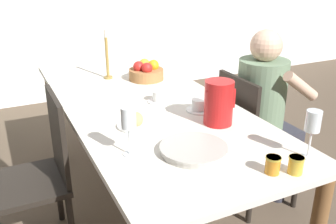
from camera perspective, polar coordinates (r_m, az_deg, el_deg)
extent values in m
plane|color=brown|center=(2.57, -3.18, -14.61)|extent=(20.00, 20.00, 0.00)
cube|color=silver|center=(2.20, -3.60, 1.28)|extent=(0.91, 2.13, 0.03)
cylinder|color=brown|center=(3.16, -17.04, -0.48)|extent=(0.07, 0.07, 0.74)
cylinder|color=brown|center=(3.35, -3.72, 1.75)|extent=(0.07, 0.07, 0.74)
cylinder|color=black|center=(2.85, 13.92, -6.45)|extent=(0.04, 0.04, 0.41)
cylinder|color=black|center=(2.62, 19.02, -9.82)|extent=(0.04, 0.04, 0.41)
cylinder|color=black|center=(2.65, 7.60, -8.25)|extent=(0.04, 0.04, 0.41)
cylinder|color=black|center=(2.40, 12.47, -12.19)|extent=(0.04, 0.04, 0.41)
cube|color=black|center=(2.52, 13.69, -4.83)|extent=(0.42, 0.42, 0.03)
cube|color=black|center=(2.30, 10.40, -0.39)|extent=(0.03, 0.39, 0.46)
cylinder|color=black|center=(2.46, -16.31, -11.63)|extent=(0.04, 0.04, 0.41)
cube|color=black|center=(2.18, -20.88, -10.27)|extent=(0.42, 0.42, 0.03)
cube|color=black|center=(2.08, -16.43, -3.52)|extent=(0.03, 0.39, 0.46)
cylinder|color=#33333D|center=(2.75, 14.62, -7.26)|extent=(0.09, 0.09, 0.44)
cylinder|color=#33333D|center=(2.65, 16.83, -8.73)|extent=(0.09, 0.09, 0.44)
cube|color=#33333D|center=(2.53, 15.02, -3.26)|extent=(0.30, 0.34, 0.11)
cylinder|color=slate|center=(2.38, 14.01, 2.31)|extent=(0.30, 0.30, 0.46)
sphere|color=#D6AD8E|center=(2.29, 14.74, 9.74)|extent=(0.19, 0.19, 0.19)
cylinder|color=#D6AD8E|center=(2.26, 19.57, 3.72)|extent=(0.25, 0.06, 0.20)
cylinder|color=red|center=(1.87, 7.73, 1.42)|extent=(0.15, 0.15, 0.22)
cube|color=red|center=(1.91, 9.83, 2.11)|extent=(0.02, 0.02, 0.10)
cone|color=red|center=(1.81, 6.33, 3.79)|extent=(0.04, 0.04, 0.04)
cylinder|color=white|center=(1.61, -5.81, -6.38)|extent=(0.06, 0.06, 0.00)
cylinder|color=white|center=(1.58, -5.90, -4.39)|extent=(0.01, 0.01, 0.12)
cylinder|color=white|center=(1.54, -6.05, -0.87)|extent=(0.06, 0.06, 0.09)
cylinder|color=white|center=(1.69, 20.50, -6.38)|extent=(0.06, 0.06, 0.00)
cylinder|color=white|center=(1.66, 20.78, -4.53)|extent=(0.01, 0.01, 0.12)
cylinder|color=white|center=(1.62, 21.27, -1.28)|extent=(0.06, 0.06, 0.09)
cylinder|color=red|center=(1.63, 21.18, -1.92)|extent=(0.05, 0.05, 0.05)
cylinder|color=white|center=(2.06, 4.79, 0.32)|extent=(0.14, 0.14, 0.01)
cylinder|color=white|center=(2.05, 4.82, 1.17)|extent=(0.08, 0.08, 0.06)
cube|color=white|center=(2.07, 6.01, 1.46)|extent=(0.01, 0.01, 0.03)
cylinder|color=white|center=(2.18, -1.26, 1.68)|extent=(0.14, 0.14, 0.01)
cylinder|color=white|center=(2.17, -1.27, 2.50)|extent=(0.08, 0.08, 0.06)
cube|color=white|center=(2.19, -0.09, 2.76)|extent=(0.01, 0.01, 0.03)
cylinder|color=#B7B2A8|center=(1.62, 3.92, -5.89)|extent=(0.29, 0.29, 0.02)
cylinder|color=#B7B2A8|center=(1.61, 3.93, -5.42)|extent=(0.29, 0.29, 0.01)
cylinder|color=white|center=(1.87, -4.96, -2.03)|extent=(0.18, 0.18, 0.01)
sphere|color=tan|center=(1.85, -4.99, -1.15)|extent=(0.08, 0.08, 0.08)
cylinder|color=gold|center=(1.54, 18.89, -7.65)|extent=(0.06, 0.06, 0.07)
cylinder|color=gold|center=(1.52, 19.03, -6.63)|extent=(0.06, 0.06, 0.01)
cylinder|color=#C67A1E|center=(1.51, 15.67, -7.77)|extent=(0.06, 0.06, 0.07)
cylinder|color=gold|center=(1.50, 15.79, -6.74)|extent=(0.06, 0.06, 0.01)
cylinder|color=#9E6B3D|center=(2.59, -3.33, 5.75)|extent=(0.24, 0.24, 0.07)
sphere|color=gold|center=(2.59, -2.23, 7.14)|extent=(0.08, 0.08, 0.08)
sphere|color=gold|center=(2.63, -3.60, 7.31)|extent=(0.08, 0.08, 0.08)
sphere|color=red|center=(2.56, -4.50, 6.89)|extent=(0.08, 0.08, 0.08)
sphere|color=red|center=(2.52, -3.23, 6.70)|extent=(0.08, 0.08, 0.08)
cylinder|color=olive|center=(2.65, -9.09, 5.23)|extent=(0.06, 0.06, 0.01)
cylinder|color=olive|center=(2.61, -9.28, 8.24)|extent=(0.02, 0.02, 0.27)
cylinder|color=beige|center=(2.58, -9.50, 11.71)|extent=(0.02, 0.02, 0.05)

